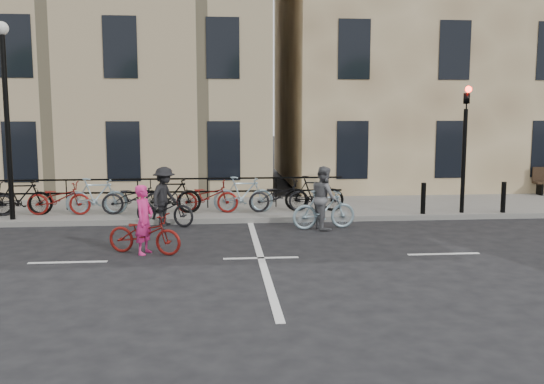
{
  "coord_description": "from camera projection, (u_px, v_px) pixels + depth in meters",
  "views": [
    {
      "loc": [
        -0.91,
        -12.51,
        3.13
      ],
      "look_at": [
        0.45,
        2.32,
        1.1
      ],
      "focal_mm": 40.0,
      "sensor_mm": 36.0,
      "label": 1
    }
  ],
  "objects": [
    {
      "name": "lamp_post",
      "position": [
        6.0,
        96.0,
        16.13
      ],
      "size": [
        0.36,
        0.36,
        5.28
      ],
      "color": "black",
      "rests_on": "sidewalk"
    },
    {
      "name": "cyclist_dark",
      "position": [
        165.0,
        203.0,
        16.4
      ],
      "size": [
        1.88,
        1.4,
        1.6
      ],
      "rotation": [
        0.0,
        0.0,
        1.08
      ],
      "color": "black",
      "rests_on": "ground"
    },
    {
      "name": "cyclist_pink",
      "position": [
        144.0,
        230.0,
        13.18
      ],
      "size": [
        1.8,
        1.15,
        1.52
      ],
      "rotation": [
        0.0,
        0.0,
        1.21
      ],
      "color": "maroon",
      "rests_on": "ground"
    },
    {
      "name": "traffic_light",
      "position": [
        465.0,
        133.0,
        17.36
      ],
      "size": [
        0.18,
        0.3,
        3.9
      ],
      "color": "black",
      "rests_on": "sidewalk"
    },
    {
      "name": "ground",
      "position": [
        261.0,
        258.0,
        12.84
      ],
      "size": [
        120.0,
        120.0,
        0.0
      ],
      "primitive_type": "plane",
      "color": "black",
      "rests_on": "ground"
    },
    {
      "name": "parked_bikes",
      "position": [
        151.0,
        196.0,
        17.47
      ],
      "size": [
        11.45,
        1.23,
        1.05
      ],
      "color": "black",
      "rests_on": "sidewalk"
    },
    {
      "name": "building_west",
      "position": [
        12.0,
        59.0,
        24.17
      ],
      "size": [
        20.0,
        10.0,
        10.0
      ],
      "primitive_type": "cube",
      "color": "tan",
      "rests_on": "sidewalk"
    },
    {
      "name": "bollard_west",
      "position": [
        503.0,
        197.0,
        17.63
      ],
      "size": [
        0.14,
        0.14,
        0.9
      ],
      "primitive_type": "cylinder",
      "color": "black",
      "rests_on": "sidewalk"
    },
    {
      "name": "sidewalk",
      "position": [
        115.0,
        211.0,
        18.39
      ],
      "size": [
        46.0,
        4.0,
        0.15
      ],
      "primitive_type": "cube",
      "color": "slate",
      "rests_on": "ground"
    },
    {
      "name": "cyclist_grey",
      "position": [
        324.0,
        204.0,
        15.93
      ],
      "size": [
        1.78,
        0.9,
        1.67
      ],
      "rotation": [
        0.0,
        0.0,
        1.73
      ],
      "color": "#7F99A6",
      "rests_on": "ground"
    },
    {
      "name": "bollard_east",
      "position": [
        423.0,
        198.0,
        17.41
      ],
      "size": [
        0.14,
        0.14,
        0.9
      ],
      "primitive_type": "cylinder",
      "color": "black",
      "rests_on": "sidewalk"
    },
    {
      "name": "building_east",
      "position": [
        450.0,
        38.0,
        25.66
      ],
      "size": [
        14.0,
        10.0,
        12.0
      ],
      "primitive_type": "cube",
      "color": "#99815C",
      "rests_on": "sidewalk"
    }
  ]
}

